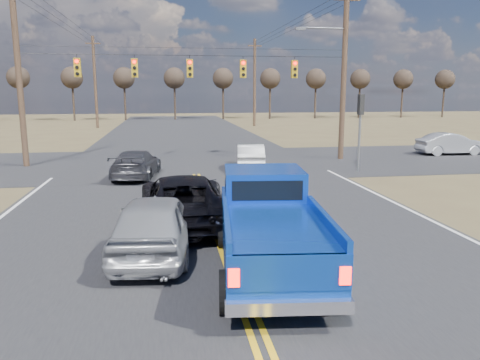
{
  "coord_description": "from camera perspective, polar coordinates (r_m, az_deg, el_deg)",
  "views": [
    {
      "loc": [
        -1.42,
        -8.77,
        4.05
      ],
      "look_at": [
        0.68,
        4.47,
        1.5
      ],
      "focal_mm": 35.0,
      "sensor_mm": 36.0,
      "label": 1
    }
  ],
  "objects": [
    {
      "name": "ground",
      "position": [
        9.76,
        0.19,
        -13.73
      ],
      "size": [
        160.0,
        160.0,
        0.0
      ],
      "primitive_type": "plane",
      "color": "brown",
      "rests_on": "ground"
    },
    {
      "name": "road_main",
      "position": [
        19.25,
        -4.58,
        -1.41
      ],
      "size": [
        14.0,
        120.0,
        0.02
      ],
      "primitive_type": "cube",
      "color": "#28282B",
      "rests_on": "ground"
    },
    {
      "name": "road_cross",
      "position": [
        27.11,
        -5.92,
        2.11
      ],
      "size": [
        120.0,
        12.0,
        0.02
      ],
      "primitive_type": "cube",
      "color": "#28282B",
      "rests_on": "ground"
    },
    {
      "name": "signal_gantry",
      "position": [
        26.64,
        -5.0,
        12.91
      ],
      "size": [
        19.6,
        4.83,
        10.0
      ],
      "color": "#473323",
      "rests_on": "ground"
    },
    {
      "name": "utility_poles",
      "position": [
        25.83,
        -6.02,
        13.32
      ],
      "size": [
        19.6,
        58.32,
        10.0
      ],
      "color": "#473323",
      "rests_on": "ground"
    },
    {
      "name": "treeline",
      "position": [
        35.8,
        -6.92,
        13.33
      ],
      "size": [
        87.0,
        117.8,
        7.4
      ],
      "color": "#33261C",
      "rests_on": "ground"
    },
    {
      "name": "pickup_truck",
      "position": [
        10.62,
        3.57,
        -5.68
      ],
      "size": [
        2.77,
        5.93,
        2.15
      ],
      "rotation": [
        0.0,
        0.0,
        -0.11
      ],
      "color": "black",
      "rests_on": "ground"
    },
    {
      "name": "silver_suv",
      "position": [
        11.92,
        -10.36,
        -5.3
      ],
      "size": [
        2.34,
        4.78,
        1.57
      ],
      "primitive_type": "imported",
      "rotation": [
        0.0,
        0.0,
        3.03
      ],
      "color": "#97999F",
      "rests_on": "ground"
    },
    {
      "name": "black_suv",
      "position": [
        14.41,
        -6.94,
        -2.41
      ],
      "size": [
        2.62,
        5.64,
        1.56
      ],
      "primitive_type": "imported",
      "rotation": [
        0.0,
        0.0,
        3.15
      ],
      "color": "black",
      "rests_on": "ground"
    },
    {
      "name": "white_car_queue",
      "position": [
        24.9,
        1.28,
        2.92
      ],
      "size": [
        1.96,
        4.12,
        1.3
      ],
      "primitive_type": "imported",
      "rotation": [
        0.0,
        0.0,
        2.99
      ],
      "color": "silver",
      "rests_on": "ground"
    },
    {
      "name": "dgrey_car_queue",
      "position": [
        22.76,
        -12.53,
        1.92
      ],
      "size": [
        2.43,
        4.71,
        1.31
      ],
      "primitive_type": "imported",
      "rotation": [
        0.0,
        0.0,
        3.0
      ],
      "color": "#38383E",
      "rests_on": "ground"
    },
    {
      "name": "cross_car_east_near",
      "position": [
        33.24,
        24.32,
        4.03
      ],
      "size": [
        1.63,
        4.32,
        1.41
      ],
      "primitive_type": "imported",
      "rotation": [
        0.0,
        0.0,
        1.54
      ],
      "color": "#A1A3A8",
      "rests_on": "ground"
    }
  ]
}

